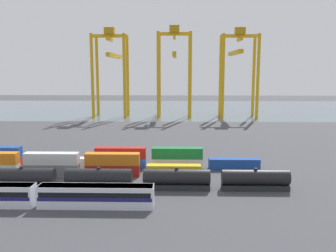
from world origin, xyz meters
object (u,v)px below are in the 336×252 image
(passenger_train, at_px, (37,195))
(gantry_crane_west, at_px, (111,63))
(shipping_container_4, at_px, (113,170))
(gantry_crane_east, at_px, (238,63))
(freight_tank_row, at_px, (138,179))
(gantry_crane_central, at_px, (174,62))

(passenger_train, height_order, gantry_crane_west, gantry_crane_west)
(shipping_container_4, bearing_deg, gantry_crane_east, 67.16)
(passenger_train, bearing_deg, freight_tank_row, 30.92)
(shipping_container_4, distance_m, gantry_crane_west, 111.05)
(gantry_crane_west, bearing_deg, gantry_crane_east, -0.10)
(freight_tank_row, height_order, shipping_container_4, freight_tank_row)
(freight_tank_row, height_order, gantry_crane_central, gantry_crane_central)
(freight_tank_row, relative_size, gantry_crane_east, 1.37)
(freight_tank_row, bearing_deg, passenger_train, -149.08)
(gantry_crane_west, distance_m, gantry_crane_east, 63.62)
(gantry_crane_west, xyz_separation_m, gantry_crane_central, (31.81, -0.01, 0.39))
(passenger_train, relative_size, gantry_crane_west, 0.93)
(passenger_train, distance_m, gantry_crane_west, 127.93)
(freight_tank_row, height_order, gantry_crane_west, gantry_crane_west)
(shipping_container_4, xyz_separation_m, gantry_crane_central, (12.98, 106.46, 25.73))
(passenger_train, xyz_separation_m, gantry_crane_east, (54.75, 125.14, 24.79))
(shipping_container_4, height_order, gantry_crane_central, gantry_crane_central)
(passenger_train, distance_m, freight_tank_row, 19.28)
(gantry_crane_central, height_order, gantry_crane_east, gantry_crane_central)
(shipping_container_4, distance_m, gantry_crane_east, 118.22)
(passenger_train, xyz_separation_m, gantry_crane_central, (22.94, 125.24, 24.89))
(passenger_train, bearing_deg, gantry_crane_central, 79.62)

